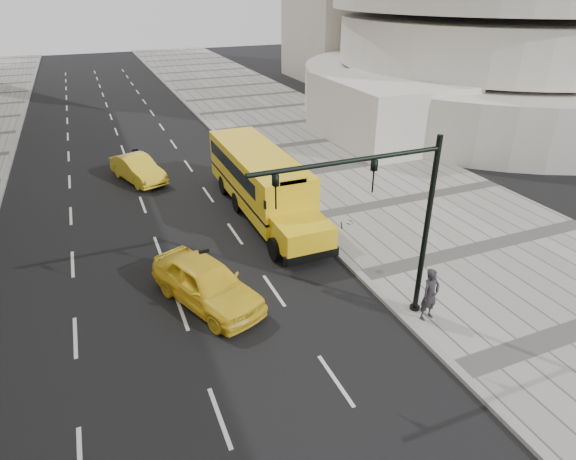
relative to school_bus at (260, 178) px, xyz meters
name	(u,v)px	position (x,y,z in m)	size (l,w,h in m)	color
ground	(181,244)	(-4.50, -2.01, -1.76)	(140.00, 140.00, 0.00)	black
sidewalk_museum	(407,200)	(7.50, -2.01, -1.69)	(12.00, 140.00, 0.15)	#9B9892
curb_museum	(304,219)	(1.50, -2.01, -1.69)	(0.30, 140.00, 0.15)	gray
school_bus	(260,178)	(0.00, 0.00, 0.00)	(2.96, 11.56, 3.19)	yellow
taxi_near	(207,283)	(-4.47, -6.78, -0.93)	(1.98, 4.91, 1.67)	yellow
taxi_far	(138,169)	(-5.19, 6.59, -1.04)	(1.54, 4.42, 1.46)	yellow
pedestrian	(430,294)	(2.17, -10.74, -0.66)	(0.69, 0.46, 1.90)	#2A262D
traffic_signal	(392,214)	(0.69, -10.16, 2.33)	(6.18, 0.36, 6.40)	black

